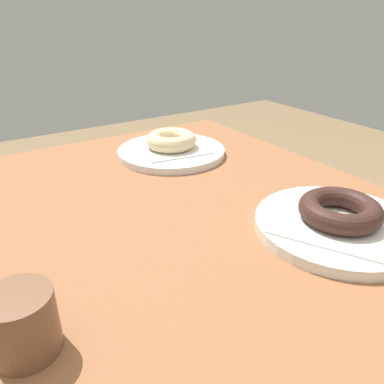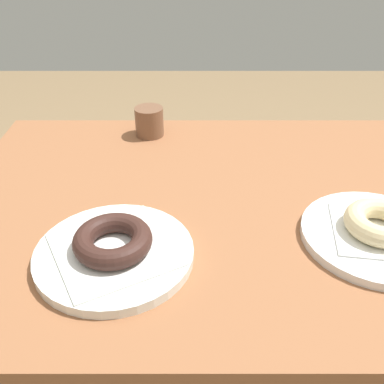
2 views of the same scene
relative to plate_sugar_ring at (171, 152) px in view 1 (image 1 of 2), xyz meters
name	(u,v)px [view 1 (image 1 of 2)]	position (x,y,z in m)	size (l,w,h in m)	color
table	(194,285)	(-0.26, 0.11, -0.14)	(0.91, 0.69, 0.72)	#925B39
plate_sugar_ring	(171,152)	(0.00, 0.00, 0.00)	(0.23, 0.23, 0.01)	white
napkin_sugar_ring	(171,148)	(0.00, 0.00, 0.01)	(0.13, 0.13, 0.00)	white
donut_sugar_ring	(171,140)	(0.00, 0.00, 0.03)	(0.11, 0.11, 0.03)	beige
plate_chocolate_ring	(337,226)	(-0.40, -0.04, 0.00)	(0.23, 0.23, 0.02)	white
napkin_chocolate_ring	(338,220)	(-0.40, -0.04, 0.01)	(0.16, 0.16, 0.00)	white
donut_chocolate_ring	(340,210)	(-0.40, -0.04, 0.03)	(0.11, 0.11, 0.03)	#38201A
sugar_jar	(22,323)	(-0.38, 0.38, 0.02)	(0.06, 0.06, 0.06)	brown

